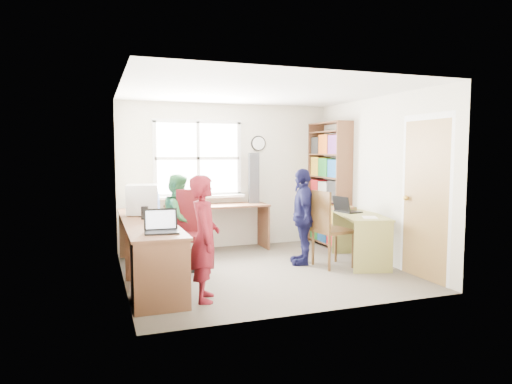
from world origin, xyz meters
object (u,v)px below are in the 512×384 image
Objects in this scene: swivel_chair at (189,235)px; wooden_chair at (328,226)px; l_desk at (168,248)px; person_navy at (302,216)px; laptop_right at (345,209)px; right_desk at (360,228)px; cd_tower at (254,178)px; laptop_left at (161,227)px; person_red at (205,238)px; bookshelf at (329,187)px; potted_plant at (199,196)px; crt_monitor at (143,200)px; person_green at (180,219)px.

wooden_chair is at bearing 5.38° from swivel_chair.
person_navy is at bearing 13.17° from l_desk.
person_navy reaches higher than laptop_right.
right_desk is 2.00m from cd_tower.
laptop_left is 0.48m from person_red.
laptop_left is (-3.10, -2.00, -0.19)m from bookshelf.
potted_plant is at bearing 66.11° from l_desk.
laptop_left is (0.04, -1.45, -0.15)m from crt_monitor.
person_red reaches higher than right_desk.
cd_tower reaches higher than l_desk.
wooden_chair is 0.79× the size of person_red.
crt_monitor is 0.35× the size of person_red.
potted_plant reaches higher than l_desk.
person_navy is at bearing -1.47° from crt_monitor.
cd_tower is 0.98m from potted_plant.
wooden_chair is 0.60m from laptop_right.
crt_monitor is at bearing 95.83° from laptop_left.
person_navy is (1.69, 1.13, 0.01)m from person_red.
laptop_right is at bearing 126.69° from right_desk.
potted_plant is (-1.94, 1.24, 0.13)m from laptop_right.
crt_monitor is 1.27× the size of laptop_left.
bookshelf is 5.21× the size of laptop_right.
swivel_chair is 0.79× the size of person_red.
l_desk is 9.91× the size of potted_plant.
potted_plant reaches higher than laptop_left.
l_desk is 2.29× the size of person_green.
bookshelf reaches higher than person_navy.
crt_monitor is at bearing -145.01° from cd_tower.
cd_tower is 1.42m from person_navy.
wooden_chair is 2.11m from person_red.
swivel_chair is at bearing -3.68° from crt_monitor.
right_desk is 2.61m from person_green.
bookshelf is at bearing 36.98° from laptop_left.
l_desk is at bearing -59.82° from person_navy.
bookshelf is 3.19m from crt_monitor.
person_navy is at bearing -67.26° from cd_tower.
laptop_right reaches higher than l_desk.
bookshelf is 1.96× the size of wooden_chair.
person_navy is at bearing -78.27° from person_green.
person_navy is at bearing 122.85° from wooden_chair.
crt_monitor reaches higher than laptop_right.
person_navy reaches higher than crt_monitor.
bookshelf is 1.63× the size of person_green.
l_desk is 0.65m from laptop_left.
cd_tower is at bearing 46.11° from l_desk.
bookshelf reaches higher than cd_tower.
right_desk is at bearing 91.30° from person_navy.
laptop_right is 1.35× the size of potted_plant.
cd_tower is (1.90, 0.86, 0.21)m from crt_monitor.
bookshelf is at bearing 26.43° from l_desk.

